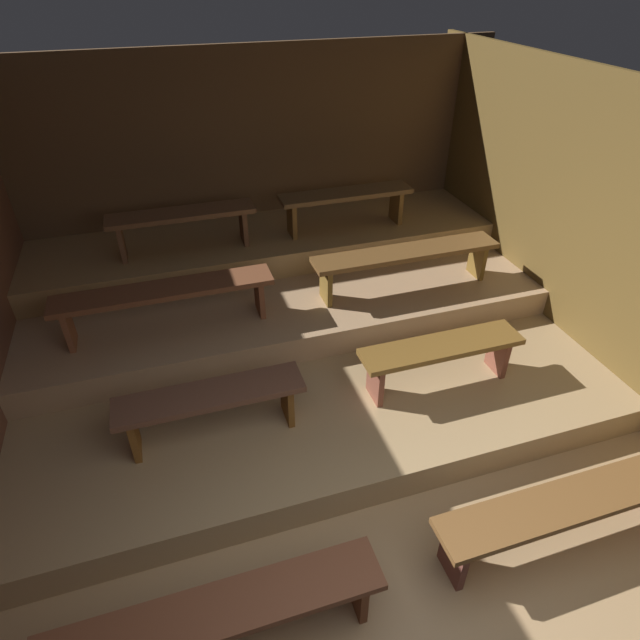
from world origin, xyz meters
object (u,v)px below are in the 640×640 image
(bench_lower_left, at_px, (211,401))
(bench_lower_right, at_px, (441,353))
(bench_upper_left, at_px, (182,220))
(bench_middle_right, at_px, (406,257))
(bench_middle_left, at_px, (165,295))
(bench_floor_right, at_px, (569,506))
(bench_upper_right, at_px, (346,199))
(bench_floor_left, at_px, (216,617))

(bench_lower_left, bearing_deg, bench_lower_right, 0.00)
(bench_lower_left, bearing_deg, bench_upper_left, 87.91)
(bench_middle_right, bearing_deg, bench_middle_left, 180.00)
(bench_lower_left, distance_m, bench_middle_right, 2.49)
(bench_floor_right, height_order, bench_upper_left, bench_upper_left)
(bench_lower_right, relative_size, bench_middle_right, 0.74)
(bench_upper_left, bearing_deg, bench_upper_right, 0.00)
(bench_lower_left, relative_size, bench_upper_right, 0.96)
(bench_middle_left, height_order, bench_upper_left, bench_upper_left)
(bench_floor_left, relative_size, bench_lower_left, 1.36)
(bench_middle_right, bearing_deg, bench_upper_left, 154.11)
(bench_middle_right, bearing_deg, bench_lower_right, -99.89)
(bench_floor_right, bearing_deg, bench_lower_right, 98.08)
(bench_middle_left, bearing_deg, bench_floor_right, -48.23)
(bench_lower_right, distance_m, bench_upper_right, 2.27)
(bench_floor_right, distance_m, bench_upper_left, 4.31)
(bench_floor_right, height_order, bench_middle_left, bench_middle_left)
(bench_floor_right, bearing_deg, bench_floor_left, 180.00)
(bench_floor_left, bearing_deg, bench_upper_left, 85.49)
(bench_floor_right, xyz_separation_m, bench_middle_left, (-2.38, 2.67, 0.55))
(bench_middle_right, bearing_deg, bench_upper_right, 105.83)
(bench_lower_left, relative_size, bench_upper_left, 0.96)
(bench_floor_left, xyz_separation_m, bench_lower_left, (0.21, 1.48, 0.26))
(bench_upper_left, bearing_deg, bench_floor_right, -60.37)
(bench_floor_left, xyz_separation_m, bench_upper_right, (2.09, 3.68, 0.81))
(bench_middle_right, distance_m, bench_upper_right, 1.09)
(bench_floor_left, distance_m, bench_upper_right, 4.31)
(bench_floor_right, distance_m, bench_upper_right, 3.78)
(bench_lower_right, bearing_deg, bench_middle_right, 80.11)
(bench_lower_left, distance_m, bench_upper_right, 2.95)
(bench_lower_right, height_order, bench_middle_left, bench_middle_left)
(bench_middle_left, distance_m, bench_middle_right, 2.38)
(bench_lower_left, distance_m, bench_lower_right, 1.97)
(bench_floor_right, relative_size, bench_upper_right, 1.30)
(bench_floor_left, distance_m, bench_middle_left, 2.72)
(bench_lower_right, distance_m, bench_upper_left, 2.95)
(bench_lower_left, bearing_deg, bench_upper_right, 49.47)
(bench_floor_left, distance_m, bench_lower_left, 1.52)
(bench_middle_right, bearing_deg, bench_floor_left, -131.77)
(bench_floor_left, xyz_separation_m, bench_middle_right, (2.38, 2.67, 0.55))
(bench_floor_right, distance_m, bench_lower_right, 1.52)
(bench_lower_right, height_order, bench_middle_right, bench_middle_right)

